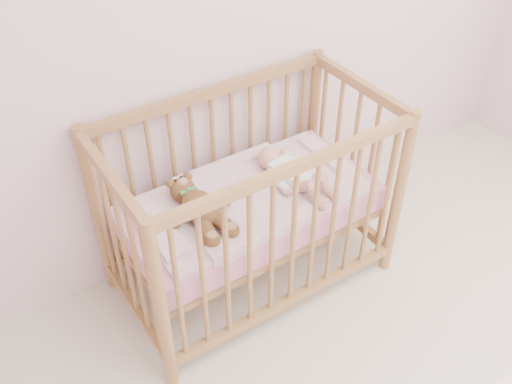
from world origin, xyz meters
TOP-DOWN VIEW (x-y plane):
  - crib at (-0.27, 1.60)m, footprint 1.36×0.76m
  - mattress at (-0.27, 1.60)m, footprint 1.22×0.62m
  - blanket at (-0.27, 1.60)m, footprint 1.10×0.58m
  - baby at (-0.04, 1.58)m, footprint 0.33×0.55m
  - teddy_bear at (-0.55, 1.58)m, footprint 0.34×0.48m

SIDE VIEW (x-z plane):
  - mattress at x=-0.27m, z-range 0.42..0.55m
  - crib at x=-0.27m, z-range 0.00..1.00m
  - blanket at x=-0.27m, z-range 0.53..0.59m
  - baby at x=-0.04m, z-range 0.57..0.70m
  - teddy_bear at x=-0.55m, z-range 0.58..0.71m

